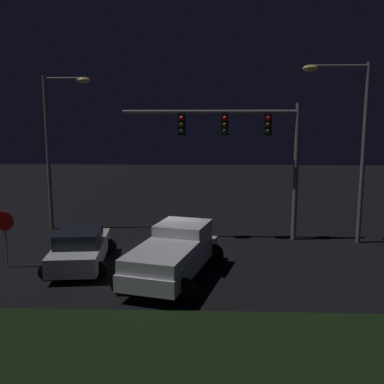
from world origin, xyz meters
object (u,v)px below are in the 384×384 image
Objects in this scene: street_lamp_right at (351,131)px; traffic_signal_gantry at (245,138)px; pickup_truck at (174,250)px; car_sedan at (80,248)px; street_lamp_left at (56,134)px; stop_sign at (5,228)px.

traffic_signal_gantry is at bearing 174.65° from street_lamp_right.
traffic_signal_gantry is 4.79m from street_lamp_right.
pickup_truck is 7.17m from traffic_signal_gantry.
traffic_signal_gantry is (2.95, 5.25, 3.90)m from pickup_truck.
traffic_signal_gantry is (6.72, 4.25, 4.16)m from car_sedan.
street_lamp_left reaches higher than pickup_truck.
stop_sign is (-9.57, -4.46, -3.34)m from traffic_signal_gantry.
traffic_signal_gantry is 1.01× the size of street_lamp_right.
car_sedan is 2.05× the size of stop_sign.
street_lamp_right is at bearing -78.10° from car_sedan.
traffic_signal_gantry is 3.73× the size of stop_sign.
street_lamp_left is at bearing 170.17° from traffic_signal_gantry.
car_sedan is (-3.77, 1.00, -0.26)m from pickup_truck.
street_lamp_right is at bearing -43.03° from pickup_truck.
street_lamp_left reaches higher than car_sedan.
car_sedan is at bearing 4.22° from stop_sign.
street_lamp_right reaches higher than street_lamp_left.
street_lamp_right reaches higher than stop_sign.
street_lamp_left is at bearing 58.70° from pickup_truck.
street_lamp_right reaches higher than car_sedan.
pickup_truck is 1.25× the size of car_sedan.
stop_sign is (-14.33, -4.02, -3.66)m from street_lamp_right.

